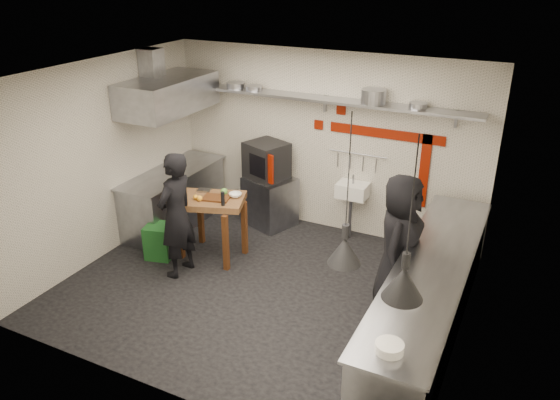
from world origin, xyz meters
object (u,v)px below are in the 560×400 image
at_px(chef_left, 176,215).
at_px(chef_right, 399,243).
at_px(combi_oven, 267,160).
at_px(green_bin, 160,241).
at_px(prep_table, 212,227).
at_px(oven_stand, 270,201).

relative_size(chef_left, chef_right, 1.00).
distance_m(combi_oven, green_bin, 2.07).
xyz_separation_m(prep_table, chef_right, (2.71, -0.05, 0.41)).
bearing_deg(oven_stand, chef_right, -7.88).
distance_m(green_bin, chef_left, 0.85).
height_order(green_bin, chef_right, chef_right).
bearing_deg(chef_right, chef_left, 100.79).
bearing_deg(combi_oven, green_bin, -97.09).
xyz_separation_m(green_bin, chef_right, (3.38, 0.32, 0.62)).
bearing_deg(prep_table, chef_left, -123.63).
distance_m(combi_oven, chef_right, 2.84).
bearing_deg(combi_oven, chef_right, -7.36).
bearing_deg(green_bin, oven_stand, 60.64).
xyz_separation_m(prep_table, chef_left, (-0.15, -0.61, 0.41)).
bearing_deg(prep_table, chef_right, -20.36).
bearing_deg(chef_left, prep_table, 168.93).
relative_size(green_bin, chef_left, 0.29).
distance_m(combi_oven, prep_table, 1.46).
height_order(green_bin, chef_left, chef_left).
xyz_separation_m(oven_stand, chef_right, (2.45, -1.34, 0.47)).
distance_m(oven_stand, prep_table, 1.32).
height_order(oven_stand, chef_right, chef_right).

